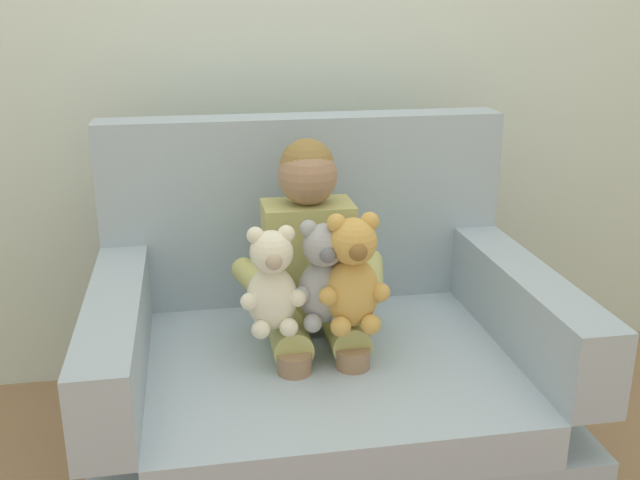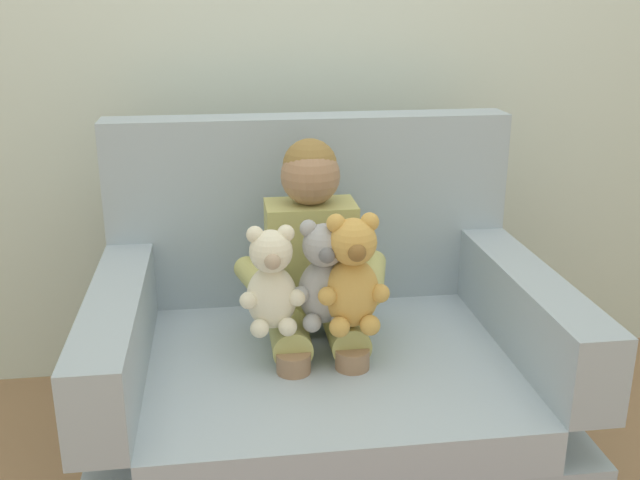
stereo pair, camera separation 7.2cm
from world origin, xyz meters
name	(u,v)px [view 2 (the right image)]	position (x,y,z in m)	size (l,w,h in m)	color
ground_plane	(326,475)	(0.00, 0.00, 0.00)	(8.00, 8.00, 0.00)	#936D4C
back_wall	(295,19)	(0.00, 0.79, 1.30)	(6.00, 0.10, 2.60)	silver
armchair	(324,375)	(0.00, 0.05, 0.31)	(1.27, 0.97, 1.02)	#9EADBC
seated_child	(314,271)	(-0.03, 0.08, 0.63)	(0.45, 0.39, 0.82)	tan
plush_grey	(324,276)	(-0.02, -0.05, 0.67)	(0.18, 0.14, 0.30)	#9E9EA3
plush_cream	(272,282)	(-0.16, -0.07, 0.67)	(0.17, 0.14, 0.29)	silver
plush_honey	(352,276)	(0.05, -0.09, 0.68)	(0.19, 0.16, 0.32)	gold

